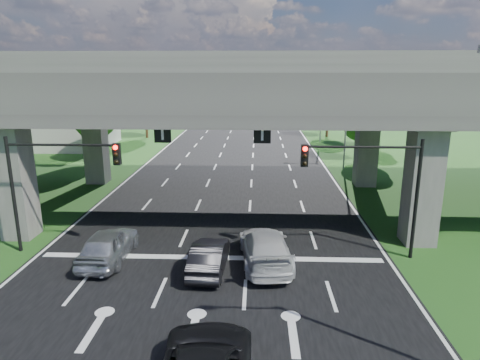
# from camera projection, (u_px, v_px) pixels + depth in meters

# --- Properties ---
(ground) EXTENTS (160.00, 160.00, 0.00)m
(ground) POSITION_uv_depth(u_px,v_px,m) (202.00, 294.00, 18.00)
(ground) COLOR #1F4A17
(ground) RESTS_ON ground
(road) EXTENTS (18.00, 120.00, 0.03)m
(road) POSITION_uv_depth(u_px,v_px,m) (222.00, 215.00, 27.66)
(road) COLOR black
(road) RESTS_ON ground
(overpass) EXTENTS (80.00, 15.00, 10.00)m
(overpass) POSITION_uv_depth(u_px,v_px,m) (223.00, 89.00, 27.62)
(overpass) COLOR #373532
(overpass) RESTS_ON ground
(warehouse) EXTENTS (20.00, 10.00, 4.00)m
(warehouse) POSITION_uv_depth(u_px,v_px,m) (27.00, 130.00, 52.38)
(warehouse) COLOR #9E9E99
(warehouse) RESTS_ON ground
(signal_right) EXTENTS (5.76, 0.54, 6.00)m
(signal_right) POSITION_uv_depth(u_px,v_px,m) (373.00, 176.00, 20.45)
(signal_right) COLOR black
(signal_right) RESTS_ON ground
(signal_left) EXTENTS (5.76, 0.54, 6.00)m
(signal_left) POSITION_uv_depth(u_px,v_px,m) (53.00, 173.00, 21.07)
(signal_left) COLOR black
(signal_left) RESTS_ON ground
(streetlight_far) EXTENTS (3.38, 0.25, 10.00)m
(streetlight_far) POSITION_uv_depth(u_px,v_px,m) (343.00, 106.00, 39.34)
(streetlight_far) COLOR gray
(streetlight_far) RESTS_ON ground
(streetlight_beyond) EXTENTS (3.38, 0.25, 10.00)m
(streetlight_beyond) POSITION_uv_depth(u_px,v_px,m) (319.00, 96.00, 54.82)
(streetlight_beyond) COLOR gray
(streetlight_beyond) RESTS_ON ground
(tree_left_near) EXTENTS (4.50, 4.50, 7.80)m
(tree_left_near) POSITION_uv_depth(u_px,v_px,m) (95.00, 114.00, 42.49)
(tree_left_near) COLOR black
(tree_left_near) RESTS_ON ground
(tree_left_mid) EXTENTS (3.91, 3.90, 6.76)m
(tree_left_mid) POSITION_uv_depth(u_px,v_px,m) (95.00, 113.00, 50.51)
(tree_left_mid) COLOR black
(tree_left_mid) RESTS_ON ground
(tree_left_far) EXTENTS (4.80, 4.80, 8.32)m
(tree_left_far) POSITION_uv_depth(u_px,v_px,m) (145.00, 100.00, 57.85)
(tree_left_far) COLOR black
(tree_left_far) RESTS_ON ground
(tree_right_near) EXTENTS (4.20, 4.20, 7.28)m
(tree_right_near) POSITION_uv_depth(u_px,v_px,m) (364.00, 117.00, 43.44)
(tree_right_near) COLOR black
(tree_right_near) RESTS_ON ground
(tree_right_mid) EXTENTS (3.91, 3.90, 6.76)m
(tree_right_mid) POSITION_uv_depth(u_px,v_px,m) (373.00, 112.00, 51.14)
(tree_right_mid) COLOR black
(tree_right_mid) RESTS_ON ground
(tree_right_far) EXTENTS (4.50, 4.50, 7.80)m
(tree_right_far) POSITION_uv_depth(u_px,v_px,m) (329.00, 102.00, 58.87)
(tree_right_far) COLOR black
(tree_right_far) RESTS_ON ground
(car_silver) EXTENTS (2.00, 4.79, 1.62)m
(car_silver) POSITION_uv_depth(u_px,v_px,m) (109.00, 245.00, 20.88)
(car_silver) COLOR silver
(car_silver) RESTS_ON road
(car_dark) EXTENTS (1.65, 4.31, 1.40)m
(car_dark) POSITION_uv_depth(u_px,v_px,m) (209.00, 257.00, 19.83)
(car_dark) COLOR black
(car_dark) RESTS_ON road
(car_white) EXTENTS (2.80, 5.75, 1.61)m
(car_white) POSITION_uv_depth(u_px,v_px,m) (265.00, 248.00, 20.58)
(car_white) COLOR #B3B3B3
(car_white) RESTS_ON road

